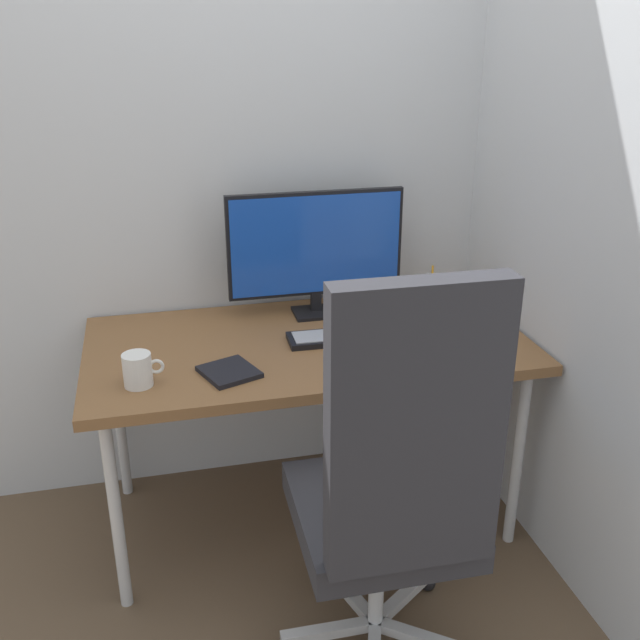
{
  "coord_description": "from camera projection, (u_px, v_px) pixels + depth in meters",
  "views": [
    {
      "loc": [
        -0.48,
        -2.17,
        1.69
      ],
      "look_at": [
        0.02,
        -0.07,
        0.8
      ],
      "focal_mm": 41.15,
      "sensor_mm": 36.0,
      "label": 1
    }
  ],
  "objects": [
    {
      "name": "notebook",
      "position": [
        229.0,
        372.0,
        2.19
      ],
      "size": [
        0.2,
        0.2,
        0.02
      ],
      "primitive_type": "cube",
      "rotation": [
        0.0,
        0.0,
        0.37
      ],
      "color": "black",
      "rests_on": "desk"
    },
    {
      "name": "ground_plane",
      "position": [
        309.0,
        514.0,
        2.7
      ],
      "size": [
        8.0,
        8.0,
        0.0
      ],
      "primitive_type": "plane",
      "color": "brown"
    },
    {
      "name": "wall_side_right",
      "position": [
        584.0,
        128.0,
        2.08
      ],
      "size": [
        0.04,
        2.58,
        2.8
      ],
      "primitive_type": "cube",
      "color": "silver",
      "rests_on": "ground_plane"
    },
    {
      "name": "mouse",
      "position": [
        474.0,
        326.0,
        2.49
      ],
      "size": [
        0.08,
        0.11,
        0.04
      ],
      "primitive_type": "ellipsoid",
      "rotation": [
        0.0,
        0.0,
        -0.16
      ],
      "color": "gray",
      "rests_on": "desk"
    },
    {
      "name": "keyboard",
      "position": [
        355.0,
        335.0,
        2.44
      ],
      "size": [
        0.45,
        0.13,
        0.02
      ],
      "color": "black",
      "rests_on": "desk"
    },
    {
      "name": "pen_holder",
      "position": [
        430.0,
        298.0,
        2.64
      ],
      "size": [
        0.09,
        0.09,
        0.17
      ],
      "color": "gray",
      "rests_on": "desk"
    },
    {
      "name": "wall_back",
      "position": [
        281.0,
        109.0,
        2.52
      ],
      "size": [
        3.27,
        0.04,
        2.8
      ],
      "primitive_type": "cube",
      "color": "silver",
      "rests_on": "ground_plane"
    },
    {
      "name": "monitor",
      "position": [
        316.0,
        247.0,
        2.56
      ],
      "size": [
        0.62,
        0.13,
        0.44
      ],
      "color": "black",
      "rests_on": "desk"
    },
    {
      "name": "office_chair",
      "position": [
        395.0,
        486.0,
        1.81
      ],
      "size": [
        0.55,
        0.58,
        1.2
      ],
      "color": "black",
      "rests_on": "ground_plane"
    },
    {
      "name": "desk",
      "position": [
        308.0,
        354.0,
        2.45
      ],
      "size": [
        1.44,
        0.74,
        0.7
      ],
      "color": "brown",
      "rests_on": "ground_plane"
    },
    {
      "name": "coffee_mug",
      "position": [
        138.0,
        370.0,
        2.11
      ],
      "size": [
        0.12,
        0.08,
        0.1
      ],
      "color": "white",
      "rests_on": "desk"
    }
  ]
}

